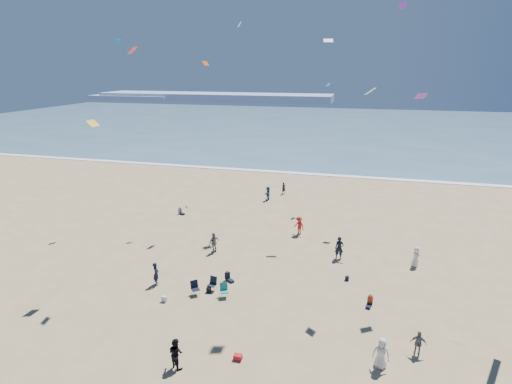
# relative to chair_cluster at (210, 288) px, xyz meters

# --- Properties ---
(ocean) EXTENTS (220.00, 100.00, 0.06)m
(ocean) POSITION_rel_chair_cluster_xyz_m (2.01, 83.99, -0.47)
(ocean) COLOR #476B84
(ocean) RESTS_ON ground
(surf_line) EXTENTS (220.00, 1.20, 0.08)m
(surf_line) POSITION_rel_chair_cluster_xyz_m (2.01, 33.99, -0.46)
(surf_line) COLOR white
(surf_line) RESTS_ON ground
(headland_far) EXTENTS (110.00, 20.00, 3.20)m
(headland_far) POSITION_rel_chair_cluster_xyz_m (-57.99, 158.99, 1.10)
(headland_far) COLOR #7A8EA8
(headland_far) RESTS_ON ground
(headland_near) EXTENTS (40.00, 14.00, 2.00)m
(headland_near) POSITION_rel_chair_cluster_xyz_m (-97.99, 153.99, 0.50)
(headland_near) COLOR #7A8EA8
(headland_near) RESTS_ON ground
(standing_flyers) EXTENTS (28.70, 40.30, 1.90)m
(standing_flyers) POSITION_rel_chair_cluster_xyz_m (4.79, 2.87, 0.34)
(standing_flyers) COLOR slate
(standing_flyers) RESTS_ON ground
(seated_group) EXTENTS (20.23, 34.39, 0.84)m
(seated_group) POSITION_rel_chair_cluster_xyz_m (3.38, -3.78, -0.08)
(seated_group) COLOR silver
(seated_group) RESTS_ON ground
(chair_cluster) EXTENTS (2.82, 1.57, 1.00)m
(chair_cluster) POSITION_rel_chair_cluster_xyz_m (0.00, 0.00, 0.00)
(chair_cluster) COLOR black
(chair_cluster) RESTS_ON ground
(white_tote) EXTENTS (0.35, 0.20, 0.40)m
(white_tote) POSITION_rel_chair_cluster_xyz_m (-2.67, -1.60, -0.30)
(white_tote) COLOR silver
(white_tote) RESTS_ON ground
(black_backpack) EXTENTS (0.30, 0.22, 0.38)m
(black_backpack) POSITION_rel_chair_cluster_xyz_m (-0.20, 0.20, -0.31)
(black_backpack) COLOR black
(black_backpack) RESTS_ON ground
(cooler) EXTENTS (0.45, 0.30, 0.30)m
(cooler) POSITION_rel_chair_cluster_xyz_m (3.69, -5.67, -0.35)
(cooler) COLOR #B31922
(cooler) RESTS_ON ground
(navy_bag) EXTENTS (0.28, 0.18, 0.34)m
(navy_bag) POSITION_rel_chair_cluster_xyz_m (9.03, 4.28, -0.33)
(navy_bag) COLOR black
(navy_bag) RESTS_ON ground
(kites_aloft) EXTENTS (41.81, 39.04, 25.34)m
(kites_aloft) POSITION_rel_chair_cluster_xyz_m (10.86, 2.50, 13.46)
(kites_aloft) COLOR silver
(kites_aloft) RESTS_ON ground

